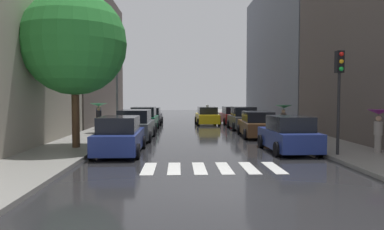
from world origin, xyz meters
The scene contains 22 objects.
ground_plane centered at (0.00, 24.00, -0.02)m, with size 28.00×72.00×0.04m, color #242426.
sidewalk_left centered at (-6.50, 24.00, 0.07)m, with size 3.00×72.00×0.15m, color gray.
sidewalk_right centered at (6.50, 24.00, 0.07)m, with size 3.00×72.00×0.15m, color gray.
crosswalk_stripes centered at (0.00, 3.05, 0.01)m, with size 4.95×2.20×0.01m.
building_left_mid centered at (-11.00, 25.45, 6.34)m, with size 6.00×18.21×12.69m, color #564C47.
building_right_mid centered at (11.00, 28.04, 7.23)m, with size 6.00×20.88×14.46m, color slate.
parked_car_left_nearest centered at (-3.83, 6.49, 0.79)m, with size 2.09×4.52×1.68m.
parked_car_left_second centered at (-3.78, 11.83, 0.83)m, with size 2.20×4.70×1.79m.
parked_car_left_third centered at (-3.82, 17.84, 0.83)m, with size 2.19×4.10×1.78m.
parked_car_left_fourth centered at (-3.74, 23.66, 0.74)m, with size 2.08×4.63×1.57m.
parked_car_right_nearest centered at (3.94, 6.79, 0.78)m, with size 2.15×4.23×1.67m.
parked_car_right_second centered at (3.84, 13.03, 0.77)m, with size 2.27×4.87×1.63m.
parked_car_right_third centered at (3.89, 18.32, 0.83)m, with size 2.11×4.21×1.78m.
parked_car_right_fourth centered at (3.87, 23.94, 0.77)m, with size 2.13×4.41×1.64m.
taxi_midroad centered at (1.46, 23.31, 0.76)m, with size 2.15×4.64×1.81m.
pedestrian_foreground centered at (-6.54, 14.57, 1.65)m, with size 1.16×1.16×1.97m.
pedestrian_near_tree centered at (7.42, 5.43, 1.47)m, with size 0.93×0.93×1.86m.
pedestrian_by_kerb centered at (-7.16, 17.35, 1.14)m, with size 0.36×0.36×1.86m.
pedestrian_far_side centered at (5.44, 12.70, 1.56)m, with size 1.07×1.07×1.89m.
street_tree_left centered at (-6.09, 7.58, 5.08)m, with size 4.90×4.90×7.40m.
traffic_light_right_corner centered at (5.45, 4.96, 3.29)m, with size 0.30×0.42×4.30m.
lamp_post_left centered at (-5.55, 15.97, 4.16)m, with size 0.60×0.28×6.96m.
Camera 1 is at (-1.20, -9.59, 2.56)m, focal length 33.43 mm.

